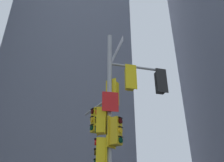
% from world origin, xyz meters
% --- Properties ---
extents(building_mid_block, '(14.09, 14.09, 50.55)m').
position_xyz_m(building_mid_block, '(-1.39, 20.61, 25.28)').
color(building_mid_block, slate).
rests_on(building_mid_block, ground).
extents(signal_pole_assembly, '(3.23, 2.87, 8.70)m').
position_xyz_m(signal_pole_assembly, '(0.29, 0.14, 5.03)').
color(signal_pole_assembly, '#9EA0A3').
rests_on(signal_pole_assembly, ground).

